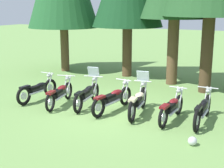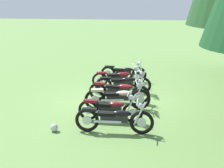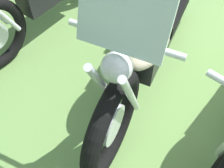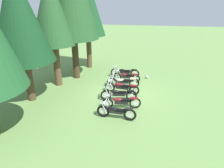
{
  "view_description": "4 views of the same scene",
  "coord_description": "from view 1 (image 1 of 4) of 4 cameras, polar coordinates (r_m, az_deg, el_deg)",
  "views": [
    {
      "loc": [
        4.82,
        -9.82,
        3.63
      ],
      "look_at": [
        -0.36,
        0.64,
        0.8
      ],
      "focal_mm": 52.21,
      "sensor_mm": 36.0,
      "label": 1
    },
    {
      "loc": [
        12.88,
        1.25,
        4.14
      ],
      "look_at": [
        0.85,
        -0.18,
        0.93
      ],
      "focal_mm": 56.48,
      "sensor_mm": 36.0,
      "label": 2
    },
    {
      "loc": [
        0.34,
        1.54,
        1.91
      ],
      "look_at": [
        0.92,
        0.66,
        0.56
      ],
      "focal_mm": 42.58,
      "sensor_mm": 36.0,
      "label": 3
    },
    {
      "loc": [
        -12.36,
        -1.51,
        5.95
      ],
      "look_at": [
        -0.44,
        0.59,
        0.83
      ],
      "focal_mm": 32.03,
      "sensor_mm": 36.0,
      "label": 4
    }
  ],
  "objects": [
    {
      "name": "motorcycle_5",
      "position": [
        10.6,
        10.43,
        -4.09
      ],
      "size": [
        0.6,
        2.15,
        1.0
      ],
      "rotation": [
        0.0,
        0.0,
        1.52
      ],
      "color": "black",
      "rests_on": "ground_plane"
    },
    {
      "name": "ground_plane",
      "position": [
        11.53,
        0.18,
        -4.71
      ],
      "size": [
        80.0,
        80.0,
        0.0
      ],
      "primitive_type": "plane",
      "color": "#6B934C"
    },
    {
      "name": "motorcycle_3",
      "position": [
        11.39,
        0.2,
        -2.56
      ],
      "size": [
        0.64,
        2.4,
        1.01
      ],
      "rotation": [
        0.0,
        0.0,
        1.44
      ],
      "color": "black",
      "rests_on": "ground_plane"
    },
    {
      "name": "motorcycle_4",
      "position": [
        11.07,
        4.62,
        -2.92
      ],
      "size": [
        0.67,
        2.36,
        1.39
      ],
      "rotation": [
        0.0,
        0.0,
        1.72
      ],
      "color": "black",
      "rests_on": "ground_plane"
    },
    {
      "name": "motorcycle_0",
      "position": [
        13.0,
        -12.86,
        -0.96
      ],
      "size": [
        0.64,
        2.19,
        1.01
      ],
      "rotation": [
        0.0,
        0.0,
        1.5
      ],
      "color": "black",
      "rests_on": "ground_plane"
    },
    {
      "name": "motorcycle_1",
      "position": [
        12.23,
        -9.1,
        -1.6
      ],
      "size": [
        0.78,
        2.29,
        1.0
      ],
      "rotation": [
        0.0,
        0.0,
        1.77
      ],
      "color": "black",
      "rests_on": "ground_plane"
    },
    {
      "name": "dropped_helmet",
      "position": [
        9.02,
        13.91,
        -9.67
      ],
      "size": [
        0.25,
        0.25,
        0.25
      ],
      "primitive_type": "sphere",
      "color": "silver",
      "rests_on": "ground_plane"
    },
    {
      "name": "motorcycle_6",
      "position": [
        10.63,
        15.63,
        -4.29
      ],
      "size": [
        0.67,
        2.38,
        1.02
      ],
      "rotation": [
        0.0,
        0.0,
        1.57
      ],
      "color": "black",
      "rests_on": "ground_plane"
    },
    {
      "name": "motorcycle_2",
      "position": [
        11.96,
        -4.34,
        -1.73
      ],
      "size": [
        0.75,
        2.32,
        1.36
      ],
      "rotation": [
        0.0,
        0.0,
        1.72
      ],
      "color": "black",
      "rests_on": "ground_plane"
    }
  ]
}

